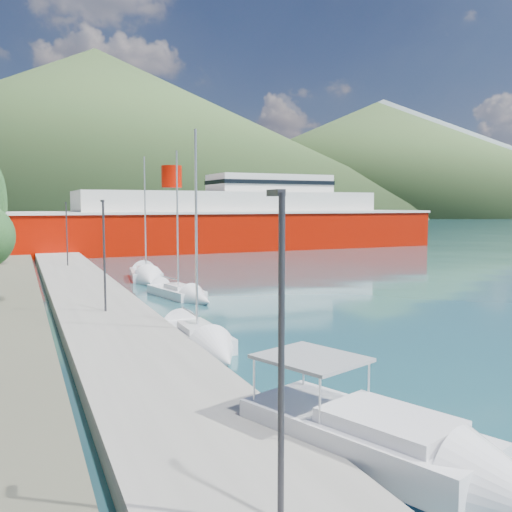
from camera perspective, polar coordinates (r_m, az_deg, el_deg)
name	(u,v)px	position (r m, az deg, el deg)	size (l,w,h in m)	color
ground	(80,233)	(138.50, -17.16, 2.18)	(1400.00, 1400.00, 0.00)	#1F4D56
quay	(82,288)	(44.35, -16.97, -3.11)	(5.00, 88.00, 0.80)	gray
hills_far	(162,141)	(658.12, -9.37, 11.24)	(1480.00, 900.00, 180.00)	slate
hills_near	(188,144)	(408.00, -6.83, 11.09)	(1010.00, 520.00, 115.00)	#3C562B
lamp_posts	(102,250)	(32.88, -15.19, 0.59)	(0.15, 48.54, 6.06)	#2D2D33
motor_cruiser	(417,468)	(14.51, 15.78, -19.71)	(5.53, 9.15, 3.26)	black
sailboat_near	(207,346)	(25.81, -4.92, -8.99)	(2.29, 7.60, 10.91)	silver
sailboat_mid	(188,296)	(39.91, -6.80, -4.00)	(3.57, 8.02, 11.18)	silver
sailboat_far	(148,278)	(49.84, -10.79, -2.17)	(3.58, 8.27, 11.77)	silver
ferry	(232,223)	(85.29, -2.46, 3.32)	(64.80, 15.76, 12.79)	#9D0D00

